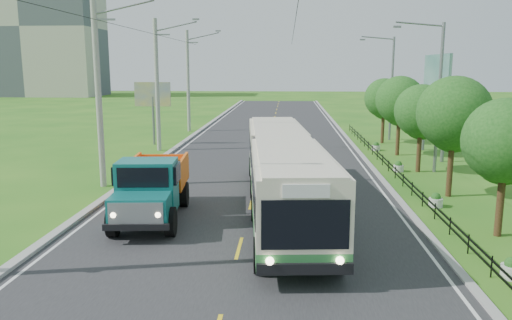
# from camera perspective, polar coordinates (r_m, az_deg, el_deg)

# --- Properties ---
(ground) EXTENTS (240.00, 240.00, 0.00)m
(ground) POSITION_cam_1_polar(r_m,az_deg,el_deg) (18.14, -1.95, -10.06)
(ground) COLOR #256618
(ground) RESTS_ON ground
(road) EXTENTS (14.00, 120.00, 0.02)m
(road) POSITION_cam_1_polar(r_m,az_deg,el_deg) (37.48, 1.01, 0.75)
(road) COLOR #28282B
(road) RESTS_ON ground
(curb_left) EXTENTS (0.40, 120.00, 0.15)m
(curb_left) POSITION_cam_1_polar(r_m,az_deg,el_deg) (38.47, -9.77, 0.95)
(curb_left) COLOR #9E9E99
(curb_left) RESTS_ON ground
(curb_right) EXTENTS (0.30, 120.00, 0.10)m
(curb_right) POSITION_cam_1_polar(r_m,az_deg,el_deg) (37.83, 11.89, 0.67)
(curb_right) COLOR #9E9E99
(curb_right) RESTS_ON ground
(edge_line_left) EXTENTS (0.12, 120.00, 0.00)m
(edge_line_left) POSITION_cam_1_polar(r_m,az_deg,el_deg) (38.35, -8.97, 0.86)
(edge_line_left) COLOR silver
(edge_line_left) RESTS_ON road
(edge_line_right) EXTENTS (0.12, 120.00, 0.00)m
(edge_line_right) POSITION_cam_1_polar(r_m,az_deg,el_deg) (37.77, 11.14, 0.64)
(edge_line_right) COLOR silver
(edge_line_right) RESTS_ON road
(centre_dash) EXTENTS (0.12, 2.20, 0.00)m
(centre_dash) POSITION_cam_1_polar(r_m,az_deg,el_deg) (18.13, -1.95, -10.00)
(centre_dash) COLOR yellow
(centre_dash) RESTS_ON road
(railing_right) EXTENTS (0.04, 40.00, 0.60)m
(railing_right) POSITION_cam_1_polar(r_m,az_deg,el_deg) (32.12, 14.91, -0.74)
(railing_right) COLOR black
(railing_right) RESTS_ON ground
(pole_near) EXTENTS (3.51, 0.32, 10.00)m
(pole_near) POSITION_cam_1_polar(r_m,az_deg,el_deg) (27.77, -17.51, 7.40)
(pole_near) COLOR gray
(pole_near) RESTS_ON ground
(pole_mid) EXTENTS (3.51, 0.32, 10.00)m
(pole_mid) POSITION_cam_1_polar(r_m,az_deg,el_deg) (39.20, -11.19, 8.46)
(pole_mid) COLOR gray
(pole_mid) RESTS_ON ground
(pole_far) EXTENTS (3.51, 0.32, 10.00)m
(pole_far) POSITION_cam_1_polar(r_m,az_deg,el_deg) (50.89, -7.73, 8.99)
(pole_far) COLOR gray
(pole_far) RESTS_ON ground
(tree_second) EXTENTS (3.18, 3.26, 5.30)m
(tree_second) POSITION_cam_1_polar(r_m,az_deg,el_deg) (20.91, 26.61, 1.55)
(tree_second) COLOR #382314
(tree_second) RESTS_ON ground
(tree_third) EXTENTS (3.60, 3.62, 6.00)m
(tree_third) POSITION_cam_1_polar(r_m,az_deg,el_deg) (26.45, 21.70, 4.60)
(tree_third) COLOR #382314
(tree_third) RESTS_ON ground
(tree_fourth) EXTENTS (3.24, 3.31, 5.40)m
(tree_fourth) POSITION_cam_1_polar(r_m,az_deg,el_deg) (32.22, 18.39, 5.02)
(tree_fourth) COLOR #382314
(tree_fourth) RESTS_ON ground
(tree_fifth) EXTENTS (3.48, 3.52, 5.80)m
(tree_fifth) POSITION_cam_1_polar(r_m,az_deg,el_deg) (38.01, 16.14, 6.31)
(tree_fifth) COLOR #382314
(tree_fifth) RESTS_ON ground
(tree_back) EXTENTS (3.30, 3.36, 5.50)m
(tree_back) POSITION_cam_1_polar(r_m,az_deg,el_deg) (43.89, 14.46, 6.64)
(tree_back) COLOR #382314
(tree_back) RESTS_ON ground
(streetlight_mid) EXTENTS (3.02, 0.20, 9.07)m
(streetlight_mid) POSITION_cam_1_polar(r_m,az_deg,el_deg) (32.20, 19.95, 7.28)
(streetlight_mid) COLOR slate
(streetlight_mid) RESTS_ON ground
(streetlight_far) EXTENTS (3.02, 0.20, 9.07)m
(streetlight_far) POSITION_cam_1_polar(r_m,az_deg,el_deg) (45.81, 15.07, 8.33)
(streetlight_far) COLOR slate
(streetlight_far) RESTS_ON ground
(planter_front) EXTENTS (0.64, 0.64, 0.67)m
(planter_front) POSITION_cam_1_polar(r_m,az_deg,el_deg) (17.52, 27.16, -11.03)
(planter_front) COLOR silver
(planter_front) RESTS_ON ground
(planter_near) EXTENTS (0.64, 0.64, 0.67)m
(planter_near) POSITION_cam_1_polar(r_m,az_deg,el_deg) (24.68, 19.85, -4.40)
(planter_near) COLOR silver
(planter_near) RESTS_ON ground
(planter_mid) EXTENTS (0.64, 0.64, 0.67)m
(planter_mid) POSITION_cam_1_polar(r_m,az_deg,el_deg) (32.24, 15.95, -0.77)
(planter_mid) COLOR silver
(planter_mid) RESTS_ON ground
(planter_far) EXTENTS (0.64, 0.64, 0.67)m
(planter_far) POSITION_cam_1_polar(r_m,az_deg,el_deg) (39.97, 13.56, 1.47)
(planter_far) COLOR silver
(planter_far) RESTS_ON ground
(billboard_left) EXTENTS (3.00, 0.20, 5.20)m
(billboard_left) POSITION_cam_1_polar(r_m,az_deg,el_deg) (42.47, -11.73, 6.93)
(billboard_left) COLOR slate
(billboard_left) RESTS_ON ground
(billboard_right) EXTENTS (0.24, 6.00, 7.30)m
(billboard_right) POSITION_cam_1_polar(r_m,az_deg,el_deg) (38.41, 19.90, 8.37)
(billboard_right) COLOR slate
(billboard_right) RESTS_ON ground
(apartment_near) EXTENTS (28.00, 14.00, 30.00)m
(apartment_near) POSITION_cam_1_polar(r_m,az_deg,el_deg) (125.73, -23.89, 13.59)
(apartment_near) COLOR #B7B2A3
(apartment_near) RESTS_ON ground
(bus) EXTENTS (4.22, 17.30, 3.31)m
(bus) POSITION_cam_1_polar(r_m,az_deg,el_deg) (22.34, 3.03, -0.82)
(bus) COLOR #34823F
(bus) RESTS_ON ground
(dump_truck) EXTENTS (3.00, 6.65, 2.72)m
(dump_truck) POSITION_cam_1_polar(r_m,az_deg,el_deg) (21.53, -11.83, -2.69)
(dump_truck) COLOR #116A69
(dump_truck) RESTS_ON ground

